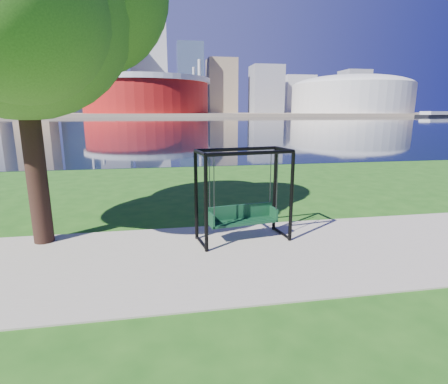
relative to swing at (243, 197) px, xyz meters
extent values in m
plane|color=#1E5114|center=(-0.60, -0.39, -1.05)|extent=(900.00, 900.00, 0.00)
cube|color=#9E937F|center=(-0.60, -0.89, -1.04)|extent=(120.00, 4.00, 0.03)
cube|color=black|center=(-0.60, 101.61, -1.04)|extent=(900.00, 180.00, 0.02)
cube|color=#937F60|center=(-0.60, 305.61, -0.05)|extent=(900.00, 228.00, 2.00)
cylinder|color=maroon|center=(-10.60, 234.61, 11.95)|extent=(80.00, 80.00, 22.00)
cylinder|color=silver|center=(-10.60, 234.61, 21.45)|extent=(83.00, 83.00, 3.00)
cylinder|color=silver|center=(22.31, 253.61, 16.95)|extent=(2.00, 2.00, 32.00)
cylinder|color=silver|center=(-43.50, 253.61, 16.95)|extent=(2.00, 2.00, 32.00)
cylinder|color=silver|center=(-43.50, 215.61, 16.95)|extent=(2.00, 2.00, 32.00)
cylinder|color=silver|center=(22.31, 215.61, 16.95)|extent=(2.00, 2.00, 32.00)
cylinder|color=beige|center=(134.40, 234.61, 10.95)|extent=(84.00, 84.00, 20.00)
ellipsoid|color=beige|center=(134.40, 234.61, 19.95)|extent=(84.00, 84.00, 15.12)
cube|color=#998466|center=(-100.60, 299.61, 44.95)|extent=(26.00, 26.00, 88.00)
cube|color=slate|center=(-70.60, 324.61, 48.45)|extent=(30.00, 24.00, 95.00)
cube|color=gray|center=(-40.60, 304.61, 36.95)|extent=(24.00, 24.00, 72.00)
cube|color=silver|center=(-10.60, 334.61, 40.95)|extent=(32.00, 28.00, 80.00)
cube|color=slate|center=(24.40, 309.61, 29.95)|extent=(22.00, 22.00, 58.00)
cube|color=#998466|center=(54.40, 324.61, 24.95)|extent=(26.00, 26.00, 48.00)
cube|color=gray|center=(94.40, 314.61, 21.95)|extent=(28.00, 24.00, 42.00)
cube|color=silver|center=(134.40, 339.61, 18.95)|extent=(30.00, 26.00, 36.00)
cube|color=gray|center=(184.40, 319.61, 20.95)|extent=(24.00, 24.00, 40.00)
cube|color=#998466|center=(224.40, 334.61, 16.95)|extent=(26.00, 26.00, 32.00)
cylinder|color=black|center=(-0.94, -0.60, 0.02)|extent=(0.10, 0.10, 2.14)
cylinder|color=black|center=(1.08, -0.28, 0.02)|extent=(0.10, 0.10, 2.14)
cylinder|color=black|center=(-1.07, 0.23, 0.02)|extent=(0.10, 0.10, 2.14)
cylinder|color=black|center=(0.95, 0.55, 0.02)|extent=(0.10, 0.10, 2.14)
cylinder|color=black|center=(0.07, -0.44, 1.09)|extent=(2.04, 0.40, 0.08)
cylinder|color=black|center=(-0.06, 0.39, 1.09)|extent=(2.04, 0.40, 0.08)
cylinder|color=black|center=(-1.01, -0.18, 1.09)|extent=(0.21, 0.84, 0.08)
cylinder|color=black|center=(-1.01, -0.18, -0.98)|extent=(0.20, 0.84, 0.07)
cylinder|color=black|center=(1.02, 0.13, 1.09)|extent=(0.21, 0.84, 0.08)
cylinder|color=black|center=(1.02, 0.13, -0.98)|extent=(0.20, 0.84, 0.07)
cube|color=#0E311B|center=(0.00, -0.03, -0.59)|extent=(1.67, 0.67, 0.06)
cube|color=#0E311B|center=(-0.02, 0.15, -0.38)|extent=(1.62, 0.30, 0.35)
cube|color=#0E311B|center=(-0.77, -0.15, -0.46)|extent=(0.11, 0.42, 0.32)
cube|color=#0E311B|center=(0.78, 0.10, -0.46)|extent=(0.11, 0.42, 0.32)
cylinder|color=#37373C|center=(-0.73, -0.32, 0.36)|extent=(0.03, 0.03, 1.35)
cylinder|color=#37373C|center=(0.79, -0.08, 0.36)|extent=(0.03, 0.03, 1.35)
cylinder|color=#37373C|center=(-0.78, 0.02, 0.36)|extent=(0.03, 0.03, 1.35)
cylinder|color=#37373C|center=(0.74, 0.26, 0.36)|extent=(0.03, 0.03, 1.35)
cylinder|color=black|center=(-4.62, 0.66, 1.15)|extent=(0.44, 0.44, 4.41)
sphere|color=#35611C|center=(-4.22, -0.44, 3.66)|extent=(3.21, 3.21, 3.21)
cube|color=black|center=(163.27, 182.00, -0.38)|extent=(33.76, 17.89, 1.31)
cube|color=silver|center=(163.27, 182.00, 1.25)|extent=(27.04, 14.42, 1.96)
camera|label=1|loc=(-1.81, -7.69, 1.95)|focal=28.00mm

